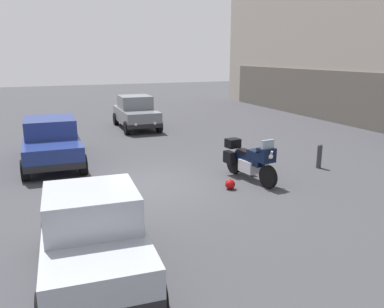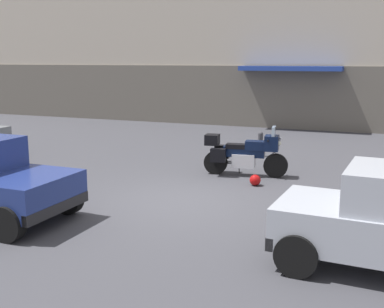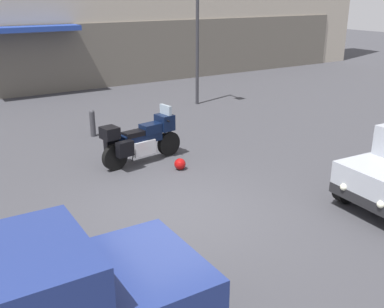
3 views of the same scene
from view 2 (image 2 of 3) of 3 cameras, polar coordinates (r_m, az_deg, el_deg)
ground_plane at (r=10.87m, az=-1.44°, el=-5.50°), size 80.00×80.00×0.00m
motorcycle at (r=13.15m, az=6.06°, el=0.12°), size 2.26×0.89×1.36m
helmet at (r=12.24m, az=7.38°, el=-3.04°), size 0.28×0.28×0.28m
bollard_curbside at (r=15.87m, az=7.98°, el=1.25°), size 0.16×0.16×0.81m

